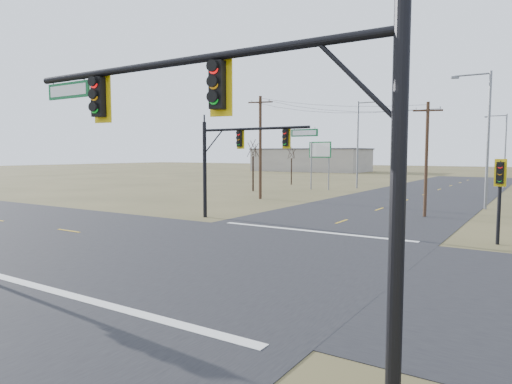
# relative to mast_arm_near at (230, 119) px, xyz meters

# --- Properties ---
(ground) EXTENTS (320.00, 320.00, 0.00)m
(ground) POSITION_rel_mast_arm_near_xyz_m (-5.44, 8.05, -5.27)
(ground) COLOR brown
(ground) RESTS_ON ground
(road_ew) EXTENTS (160.00, 14.00, 0.02)m
(road_ew) POSITION_rel_mast_arm_near_xyz_m (-5.44, 8.05, -5.26)
(road_ew) COLOR black
(road_ew) RESTS_ON ground
(road_ns) EXTENTS (14.00, 160.00, 0.02)m
(road_ns) POSITION_rel_mast_arm_near_xyz_m (-5.44, 8.05, -5.25)
(road_ns) COLOR black
(road_ns) RESTS_ON ground
(stop_bar_near) EXTENTS (12.00, 0.40, 0.01)m
(stop_bar_near) POSITION_rel_mast_arm_near_xyz_m (-5.44, 0.55, -5.24)
(stop_bar_near) COLOR silver
(stop_bar_near) RESTS_ON road_ns
(stop_bar_far) EXTENTS (12.00, 0.40, 0.01)m
(stop_bar_far) POSITION_rel_mast_arm_near_xyz_m (-5.44, 15.55, -5.24)
(stop_bar_far) COLOR silver
(stop_bar_far) RESTS_ON road_ns
(mast_arm_near) EXTENTS (10.48, 0.48, 7.24)m
(mast_arm_near) POSITION_rel_mast_arm_near_xyz_m (0.00, 0.00, 0.00)
(mast_arm_near) COLOR black
(mast_arm_near) RESTS_ON ground
(mast_arm_far) EXTENTS (8.83, 0.47, 6.71)m
(mast_arm_far) POSITION_rel_mast_arm_near_xyz_m (-11.42, 16.95, -0.40)
(mast_arm_far) COLOR black
(mast_arm_far) RESTS_ON ground
(pedestal_signal_ne) EXTENTS (0.59, 0.51, 4.27)m
(pedestal_signal_ne) POSITION_rel_mast_arm_near_xyz_m (3.95, 17.01, -2.13)
(pedestal_signal_ne) COLOR black
(pedestal_signal_ne) RESTS_ON ground
(utility_pole_near) EXTENTS (1.93, 0.72, 8.11)m
(utility_pole_near) POSITION_rel_mast_arm_near_xyz_m (-1.36, 25.45, -1.00)
(utility_pole_near) COLOR #42291C
(utility_pole_near) RESTS_ON ground
(utility_pole_far) EXTENTS (2.41, 0.81, 10.13)m
(utility_pole_far) POSITION_rel_mast_arm_near_xyz_m (-18.17, 30.19, -0.03)
(utility_pole_far) COLOR #42291C
(utility_pole_far) RESTS_ON ground
(highway_sign) EXTENTS (3.16, 0.57, 5.97)m
(highway_sign) POSITION_rel_mast_arm_near_xyz_m (-18.01, 43.90, -1.03)
(highway_sign) COLOR slate
(highway_sign) RESTS_ON ground
(streetlight_a) EXTENTS (3.10, 0.50, 11.06)m
(streetlight_a) POSITION_rel_mast_arm_near_xyz_m (1.50, 32.91, 0.95)
(streetlight_a) COLOR slate
(streetlight_a) RESTS_ON ground
(streetlight_b) EXTENTS (2.67, 0.33, 9.54)m
(streetlight_b) POSITION_rel_mast_arm_near_xyz_m (0.98, 58.26, 0.09)
(streetlight_b) COLOR slate
(streetlight_b) RESTS_ON ground
(streetlight_c) EXTENTS (3.12, 0.38, 11.16)m
(streetlight_c) POSITION_rel_mast_arm_near_xyz_m (-14.69, 48.66, 1.00)
(streetlight_c) COLOR slate
(streetlight_c) RESTS_ON ground
(bare_tree_a) EXTENTS (3.38, 3.38, 6.56)m
(bare_tree_a) POSITION_rel_mast_arm_near_xyz_m (-23.86, 37.62, -0.08)
(bare_tree_a) COLOR black
(bare_tree_a) RESTS_ON ground
(bare_tree_b) EXTENTS (2.41, 2.41, 5.83)m
(bare_tree_b) POSITION_rel_mast_arm_near_xyz_m (-25.39, 50.17, -0.60)
(bare_tree_b) COLOR black
(bare_tree_b) RESTS_ON ground
(warehouse_left) EXTENTS (28.00, 14.00, 5.50)m
(warehouse_left) POSITION_rel_mast_arm_near_xyz_m (-45.44, 98.05, -2.52)
(warehouse_left) COLOR #A59D92
(warehouse_left) RESTS_ON ground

